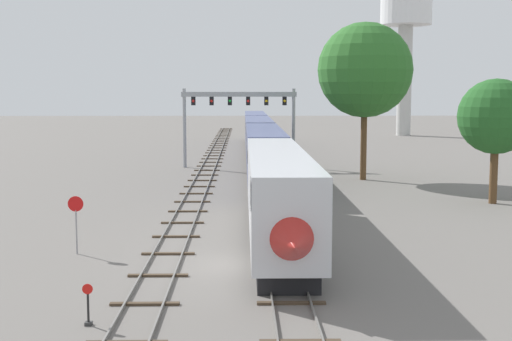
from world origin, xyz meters
TOP-DOWN VIEW (x-y plane):
  - ground_plane at (0.00, 0.00)m, footprint 400.00×400.00m
  - track_main at (2.00, 60.00)m, footprint 2.60×200.00m
  - track_near at (-3.50, 40.00)m, footprint 2.60×160.00m
  - passenger_train at (2.00, 39.32)m, footprint 3.04×91.23m
  - signal_gantry at (-0.25, 41.23)m, footprint 12.10×0.49m
  - water_tower at (29.58, 94.16)m, footprint 9.35×9.35m
  - switch_stand at (-5.10, -8.20)m, footprint 0.36×0.24m
  - stop_sign at (-8.00, 2.23)m, footprint 0.76×0.08m
  - trackside_tree_left at (18.06, 17.16)m, footprint 5.34×5.34m
  - trackside_tree_mid at (11.09, 30.65)m, footprint 8.50×8.50m

SIDE VIEW (x-z plane):
  - ground_plane at x=0.00m, z-range 0.00..0.00m
  - track_main at x=2.00m, z-range -0.01..0.15m
  - track_near at x=-3.50m, z-range -0.01..0.15m
  - switch_stand at x=-5.10m, z-range -0.21..1.25m
  - stop_sign at x=-8.00m, z-range 0.43..3.31m
  - passenger_train at x=2.00m, z-range 0.20..5.00m
  - signal_gantry at x=-0.25m, z-range 1.97..10.27m
  - trackside_tree_left at x=18.06m, z-range 1.74..10.63m
  - trackside_tree_mid at x=11.09m, z-range 2.80..16.95m
  - water_tower at x=29.58m, z-range 7.40..33.91m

